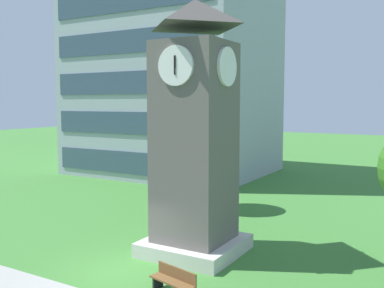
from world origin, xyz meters
name	(u,v)px	position (x,y,z in m)	size (l,w,h in m)	color
ground_plane	(118,272)	(0.00, 0.00, 0.00)	(160.00, 160.00, 0.00)	#3D7A33
office_building	(174,50)	(-11.20, 21.59, 11.20)	(16.49, 13.36, 22.40)	#9EA8B2
clock_tower	(195,142)	(1.44, 3.39, 4.76)	(3.84, 3.84, 10.64)	#605B56
park_bench	(174,281)	(2.86, -0.51, 0.46)	(1.86, 0.89, 0.88)	brown
tree_by_building	(208,138)	(-1.66, 10.41, 4.33)	(3.46, 3.46, 6.09)	#513823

